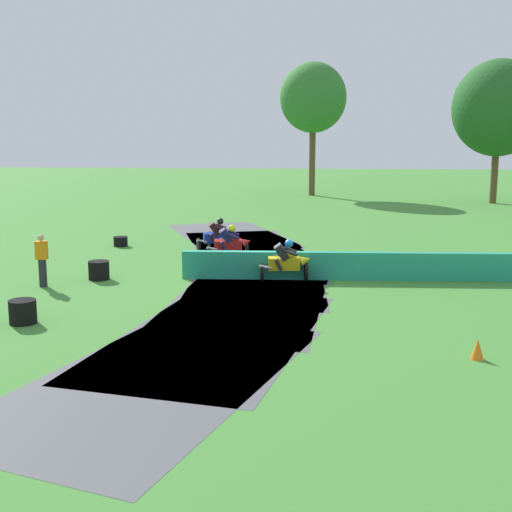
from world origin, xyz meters
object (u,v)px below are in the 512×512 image
at_px(motorcycle_lead_yellow, 287,262).
at_px(tire_stack_mid_a, 99,270).
at_px(tire_stack_near, 23,312).
at_px(track_marshal, 42,261).
at_px(tire_stack_mid_b, 121,241).
at_px(motorcycle_trailing_blue, 218,236).
at_px(motorcycle_chase_red, 230,243).
at_px(traffic_cone, 478,349).

relative_size(motorcycle_lead_yellow, tire_stack_mid_a, 2.52).
bearing_deg(tire_stack_near, track_marshal, 104.19).
bearing_deg(tire_stack_mid_b, tire_stack_mid_a, -81.26).
bearing_deg(tire_stack_mid_a, motorcycle_trailing_blue, 57.11).
xyz_separation_m(motorcycle_trailing_blue, track_marshal, (-4.67, -6.16, 0.16)).
distance_m(motorcycle_chase_red, traffic_cone, 12.20).
bearing_deg(motorcycle_lead_yellow, tire_stack_mid_b, 138.72).
height_order(tire_stack_mid_a, track_marshal, track_marshal).
bearing_deg(tire_stack_mid_b, tire_stack_near, -87.27).
distance_m(tire_stack_mid_a, traffic_cone, 12.45).
xyz_separation_m(motorcycle_lead_yellow, tire_stack_mid_b, (-7.00, 6.15, -0.46)).
bearing_deg(track_marshal, motorcycle_trailing_blue, 52.81).
bearing_deg(traffic_cone, motorcycle_lead_yellow, 120.85).
distance_m(tire_stack_mid_a, tire_stack_mid_b, 6.27).
relative_size(motorcycle_lead_yellow, tire_stack_mid_b, 2.93).
distance_m(motorcycle_lead_yellow, tire_stack_mid_a, 6.06).
distance_m(motorcycle_chase_red, motorcycle_trailing_blue, 1.79).
relative_size(tire_stack_mid_a, tire_stack_mid_b, 1.16).
xyz_separation_m(motorcycle_lead_yellow, tire_stack_near, (-6.47, -5.12, -0.36)).
bearing_deg(tire_stack_near, motorcycle_trailing_blue, 70.02).
distance_m(motorcycle_trailing_blue, traffic_cone, 13.97).
height_order(motorcycle_lead_yellow, tire_stack_mid_a, motorcycle_lead_yellow).
height_order(motorcycle_chase_red, tire_stack_near, motorcycle_chase_red).
bearing_deg(track_marshal, tire_stack_near, -75.81).
relative_size(tire_stack_mid_b, traffic_cone, 1.31).
bearing_deg(tire_stack_mid_a, motorcycle_chase_red, 40.80).
distance_m(tire_stack_mid_b, track_marshal, 7.36).
distance_m(motorcycle_lead_yellow, tire_stack_near, 8.26).
bearing_deg(motorcycle_trailing_blue, motorcycle_lead_yellow, -60.78).
bearing_deg(motorcycle_trailing_blue, motorcycle_chase_red, -68.84).
relative_size(motorcycle_lead_yellow, track_marshal, 1.03).
bearing_deg(motorcycle_lead_yellow, tire_stack_near, -141.64).
distance_m(motorcycle_trailing_blue, track_marshal, 7.74).
distance_m(motorcycle_trailing_blue, tire_stack_mid_b, 4.39).
relative_size(tire_stack_mid_a, traffic_cone, 1.52).
bearing_deg(tire_stack_mid_a, tire_stack_mid_b, 98.74).
xyz_separation_m(tire_stack_near, track_marshal, (-1.00, 3.95, 0.52)).
height_order(motorcycle_lead_yellow, tire_stack_near, motorcycle_lead_yellow).
bearing_deg(traffic_cone, tire_stack_near, 169.63).
xyz_separation_m(tire_stack_mid_b, track_marshal, (-0.46, -7.32, 0.62)).
height_order(motorcycle_chase_red, traffic_cone, motorcycle_chase_red).
height_order(motorcycle_lead_yellow, tire_stack_mid_b, motorcycle_lead_yellow).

